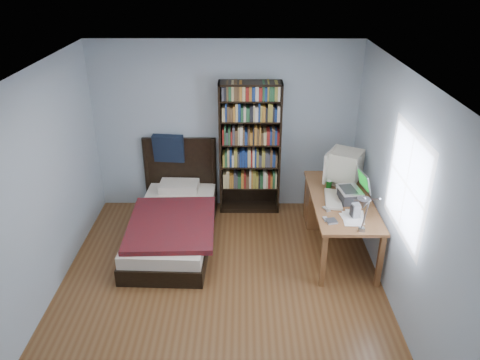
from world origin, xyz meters
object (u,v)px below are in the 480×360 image
at_px(crt_monitor, 343,165).
at_px(laptop, 351,193).
at_px(keyboard, 333,199).
at_px(bookshelf, 250,149).
at_px(bed, 174,221).
at_px(soda_can, 329,185).
at_px(desk, 333,202).
at_px(desk_lamp, 364,206).
at_px(speaker, 356,211).

xyz_separation_m(crt_monitor, laptop, (0.01, -0.49, -0.16)).
relative_size(keyboard, bookshelf, 0.26).
distance_m(bookshelf, bed, 1.50).
height_order(crt_monitor, soda_can, crt_monitor).
bearing_deg(desk, keyboard, -102.80).
bearing_deg(bookshelf, keyboard, -46.56).
bearing_deg(bookshelf, desk_lamp, -63.67).
bearing_deg(desk_lamp, soda_can, 92.82).
bearing_deg(speaker, desk_lamp, -114.38).
relative_size(bookshelf, bed, 0.92).
height_order(bookshelf, bed, bookshelf).
relative_size(crt_monitor, speaker, 3.28).
bearing_deg(bed, speaker, -17.30).
height_order(desk_lamp, bookshelf, bookshelf).
relative_size(laptop, bookshelf, 0.21).
distance_m(desk, bed, 2.21).
relative_size(keyboard, speaker, 2.87).
bearing_deg(desk_lamp, keyboard, 93.13).
bearing_deg(bed, soda_can, 0.32).
bearing_deg(bed, crt_monitor, 4.61).
xyz_separation_m(crt_monitor, soda_can, (-0.20, -0.17, -0.21)).
xyz_separation_m(desk, speaker, (0.07, -0.93, 0.40)).
xyz_separation_m(soda_can, bed, (-2.06, -0.01, -0.54)).
relative_size(laptop, desk_lamp, 0.61).
bearing_deg(speaker, bed, 148.21).
xyz_separation_m(crt_monitor, bed, (-2.27, -0.18, -0.75)).
distance_m(laptop, bed, 2.37).
relative_size(desk, keyboard, 3.32).
height_order(desk, laptop, laptop).
xyz_separation_m(keyboard, bed, (-2.07, 0.28, -0.49)).
bearing_deg(desk_lamp, bookshelf, 116.33).
bearing_deg(soda_can, bookshelf, 142.21).
bearing_deg(laptop, desk, 99.39).
relative_size(desk_lamp, bookshelf, 0.34).
bearing_deg(bookshelf, soda_can, -37.79).
height_order(laptop, keyboard, laptop).
height_order(desk, soda_can, soda_can).
distance_m(crt_monitor, laptop, 0.52).
height_order(laptop, soda_can, laptop).
distance_m(crt_monitor, bookshelf, 1.38).
bearing_deg(desk, crt_monitor, -31.81).
xyz_separation_m(desk, bed, (-2.19, -0.23, -0.16)).
relative_size(keyboard, bed, 0.24).
xyz_separation_m(laptop, bookshelf, (-1.24, 1.11, 0.14)).
xyz_separation_m(crt_monitor, desk_lamp, (-0.13, -1.59, 0.27)).
distance_m(desk, laptop, 0.69).
distance_m(desk_lamp, keyboard, 1.24).
distance_m(speaker, soda_can, 0.74).
height_order(speaker, bed, bed).
bearing_deg(keyboard, laptop, 0.11).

